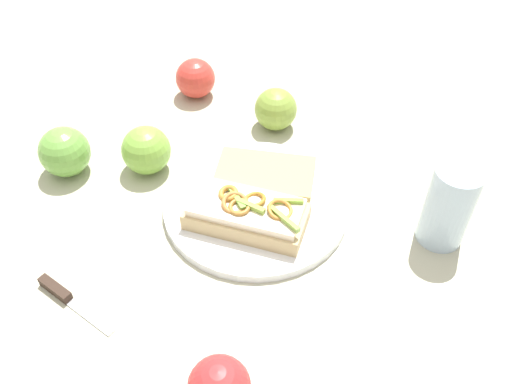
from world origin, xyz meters
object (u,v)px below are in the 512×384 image
object	(u,v)px
apple_1	(146,150)
apple_2	(195,78)
apple_3	(276,109)
knife	(65,296)
drinking_glass	(449,206)
plate	(256,205)
apple_4	(65,152)
sandwich	(247,213)
bread_slice_side	(265,176)

from	to	relation	value
apple_1	apple_2	world-z (taller)	apple_1
apple_1	apple_3	bearing A→B (deg)	-85.52
apple_2	knife	distance (m)	0.48
drinking_glass	plate	bearing A→B (deg)	54.26
plate	knife	bearing A→B (deg)	99.80
plate	apple_4	distance (m)	0.31
sandwich	knife	bearing A→B (deg)	44.91
apple_1	apple_4	bearing A→B (deg)	68.70
apple_1	apple_4	xyz separation A→B (m)	(0.05, 0.12, 0.00)
apple_1	drinking_glass	world-z (taller)	drinking_glass
apple_1	knife	world-z (taller)	apple_1
bread_slice_side	apple_2	distance (m)	0.28
sandwich	apple_3	bearing A→B (deg)	-83.35
apple_4	apple_3	bearing A→B (deg)	-94.53
plate	apple_2	world-z (taller)	apple_2
apple_2	drinking_glass	world-z (taller)	drinking_glass
apple_2	apple_4	distance (m)	0.28
plate	apple_3	bearing A→B (deg)	-33.29
apple_2	apple_4	xyz separation A→B (m)	(-0.12, 0.26, 0.00)
bread_slice_side	knife	distance (m)	0.33
drinking_glass	knife	distance (m)	0.52
apple_3	drinking_glass	distance (m)	0.34
apple_3	knife	distance (m)	0.46
apple_1	drinking_glass	xyz separation A→B (m)	(-0.31, -0.34, 0.02)
plate	apple_4	world-z (taller)	apple_4
sandwich	bread_slice_side	distance (m)	0.09
apple_3	knife	size ratio (longest dim) A/B	0.61
apple_3	apple_1	bearing A→B (deg)	94.48
apple_4	sandwich	bearing A→B (deg)	-137.15
knife	apple_2	bearing A→B (deg)	109.74
apple_4	drinking_glass	xyz separation A→B (m)	(-0.35, -0.46, 0.02)
apple_3	plate	bearing A→B (deg)	146.71
sandwich	apple_1	distance (m)	0.21
sandwich	apple_4	bearing A→B (deg)	-5.89
apple_2	bread_slice_side	bearing A→B (deg)	-177.06
plate	apple_2	distance (m)	0.31
bread_slice_side	apple_1	bearing A→B (deg)	-4.05
knife	sandwich	bearing A→B (deg)	63.58
sandwich	bread_slice_side	world-z (taller)	sandwich
plate	apple_3	world-z (taller)	apple_3
apple_3	knife	xyz separation A→B (m)	(-0.22, 0.40, -0.03)
apple_2	apple_4	world-z (taller)	apple_4
plate	drinking_glass	distance (m)	0.27
apple_4	drinking_glass	world-z (taller)	drinking_glass
apple_2	apple_3	distance (m)	0.17
apple_2	apple_4	size ratio (longest dim) A/B	0.91
bread_slice_side	drinking_glass	xyz separation A→B (m)	(-0.19, -0.19, 0.04)
apple_3	drinking_glass	xyz separation A→B (m)	(-0.32, -0.11, 0.03)
bread_slice_side	apple_1	xyz separation A→B (m)	(0.12, 0.15, 0.01)
drinking_glass	knife	size ratio (longest dim) A/B	1.06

